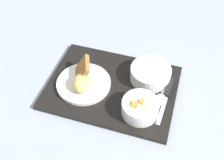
% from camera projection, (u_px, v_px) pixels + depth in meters
% --- Properties ---
extents(ground_plane, '(4.00, 4.00, 0.00)m').
position_uv_depth(ground_plane, '(112.00, 89.00, 0.97)').
color(ground_plane, '#99A3AD').
extents(serving_tray, '(0.48, 0.39, 0.01)m').
position_uv_depth(serving_tray, '(112.00, 87.00, 0.97)').
color(serving_tray, black).
rests_on(serving_tray, ground_plane).
extents(bowl_salad, '(0.12, 0.12, 0.06)m').
position_uv_depth(bowl_salad, '(140.00, 107.00, 0.86)').
color(bowl_salad, white).
rests_on(bowl_salad, serving_tray).
extents(bowl_soup, '(0.14, 0.14, 0.05)m').
position_uv_depth(bowl_soup, '(151.00, 73.00, 0.96)').
color(bowl_soup, white).
rests_on(bowl_soup, serving_tray).
extents(plate_main, '(0.19, 0.19, 0.08)m').
position_uv_depth(plate_main, '(83.00, 82.00, 0.95)').
color(plate_main, white).
rests_on(plate_main, serving_tray).
extents(knife, '(0.05, 0.19, 0.02)m').
position_uv_depth(knife, '(168.00, 91.00, 0.94)').
color(knife, silver).
rests_on(knife, serving_tray).
extents(spoon, '(0.06, 0.16, 0.01)m').
position_uv_depth(spoon, '(162.00, 95.00, 0.93)').
color(spoon, silver).
rests_on(spoon, serving_tray).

